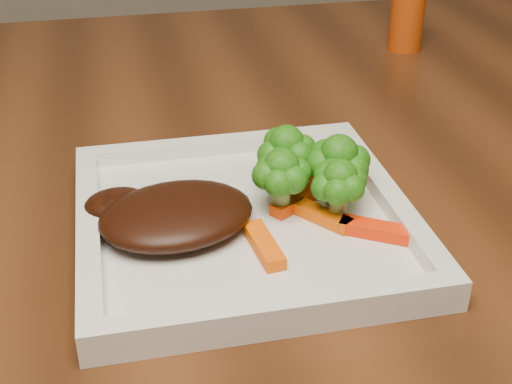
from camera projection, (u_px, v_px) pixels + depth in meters
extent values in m
cube|color=white|center=(244.00, 225.00, 0.59)|extent=(0.27, 0.27, 0.01)
ellipsoid|color=black|center=(176.00, 215.00, 0.57)|extent=(0.14, 0.12, 0.03)
cube|color=#FD2A04|center=(379.00, 230.00, 0.57)|extent=(0.06, 0.05, 0.01)
cube|color=#FF5904|center=(264.00, 245.00, 0.55)|extent=(0.02, 0.06, 0.01)
cube|color=#FF1404|center=(343.00, 175.00, 0.64)|extent=(0.06, 0.02, 0.01)
cube|color=#FB5A04|center=(323.00, 216.00, 0.58)|extent=(0.04, 0.05, 0.01)
cube|color=#E73C03|center=(296.00, 201.00, 0.61)|extent=(0.05, 0.04, 0.01)
cylinder|color=#BB3D0A|center=(407.00, 16.00, 0.97)|extent=(0.05, 0.05, 0.09)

